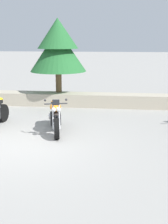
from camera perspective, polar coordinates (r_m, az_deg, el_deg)
ground_plane at (r=8.20m, az=-12.04°, el=-6.15°), size 120.00×120.00×0.00m
stone_wall at (r=12.60m, az=-5.22°, el=2.56°), size 36.00×0.80×0.55m
motorcycle_orange_centre at (r=8.96m, az=-5.68°, el=-0.90°), size 0.85×2.04×1.18m
pine_tree_far_left at (r=12.57m, az=-5.20°, el=12.89°), size 2.41×2.41×3.14m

